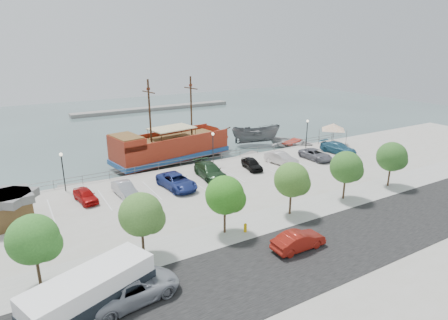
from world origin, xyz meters
TOP-DOWN VIEW (x-y plane):
  - ground at (0.00, 0.00)m, footprint 160.00×160.00m
  - land_slab at (0.00, -21.00)m, footprint 100.00×58.00m
  - street at (0.00, -16.00)m, footprint 100.00×8.00m
  - sidewalk at (0.00, -10.00)m, footprint 100.00×4.00m
  - seawall_railing at (0.00, 7.80)m, footprint 50.00×0.06m
  - far_shore at (10.00, 55.00)m, footprint 40.00×3.00m
  - pirate_ship at (-1.57, 13.53)m, footprint 19.68×8.42m
  - patrol_boat at (12.48, 14.60)m, footprint 8.40×6.07m
  - speedboat at (16.37, 10.02)m, footprint 7.27×8.38m
  - dock_west at (-15.35, 9.20)m, footprint 6.70×2.93m
  - dock_mid at (6.64, 9.20)m, footprint 6.69×4.02m
  - dock_east at (16.97, 9.20)m, footprint 7.39×4.41m
  - shed at (-23.18, 0.75)m, footprint 3.88×3.88m
  - canopy_tent at (20.63, 5.72)m, footprint 4.74×4.74m
  - street_van at (-17.14, -14.48)m, footprint 6.08×3.36m
  - street_sedan at (-4.45, -15.09)m, footprint 4.40×1.54m
  - shuttle_bus at (-19.63, -14.50)m, footprint 7.99×5.17m
  - fire_hydrant at (-6.46, -10.80)m, footprint 0.28×0.28m
  - lamp_post_left at (-18.00, 6.50)m, footprint 0.36×0.36m
  - lamp_post_mid at (0.00, 6.50)m, footprint 0.36×0.36m
  - lamp_post_right at (16.00, 6.50)m, footprint 0.36×0.36m
  - tree_a at (-21.85, -10.07)m, footprint 3.30×3.20m
  - tree_b at (-14.85, -10.07)m, footprint 3.30×3.20m
  - tree_c at (-7.85, -10.07)m, footprint 3.30×3.20m
  - tree_d at (-0.85, -10.07)m, footprint 3.30×3.20m
  - tree_e at (6.15, -10.07)m, footprint 3.30×3.20m
  - tree_f at (13.15, -10.07)m, footprint 3.30×3.20m
  - parked_car_a at (-16.68, 2.57)m, footprint 2.14×4.08m
  - parked_car_b at (-12.86, 2.15)m, footprint 1.83×4.43m
  - parked_car_c at (-7.39, 1.29)m, footprint 3.20×5.90m
  - parked_car_d at (-2.69, 2.43)m, footprint 2.79×5.92m
  - parked_car_e at (3.32, 2.46)m, footprint 2.36×4.29m
  - parked_car_f at (7.73, 2.13)m, footprint 2.53×4.91m
  - parked_car_g at (13.05, 1.42)m, footprint 2.43×5.00m
  - parked_car_h at (17.98, 2.00)m, footprint 3.21×5.71m

SIDE VIEW (x-z plane):
  - ground at x=0.00m, z-range -1.00..-1.00m
  - dock_mid at x=6.64m, z-range -1.00..-0.63m
  - dock_west at x=-15.35m, z-range -1.00..-0.63m
  - dock_east at x=16.97m, z-range -1.00..-0.59m
  - land_slab at x=0.00m, z-range -1.20..0.00m
  - far_shore at x=10.00m, z-range -1.00..-0.20m
  - speedboat at x=16.37m, z-range -1.00..0.45m
  - street at x=0.00m, z-range -0.01..0.03m
  - sidewalk at x=0.00m, z-range -0.01..0.04m
  - fire_hydrant at x=-6.46m, z-range 0.04..0.85m
  - seawall_railing at x=0.00m, z-range 0.03..1.03m
  - patrol_boat at x=12.48m, z-range -1.00..2.05m
  - parked_car_a at x=-16.68m, z-range 0.00..1.32m
  - parked_car_g at x=13.05m, z-range 0.00..1.37m
  - parked_car_e at x=3.32m, z-range 0.00..1.38m
  - parked_car_b at x=-12.86m, z-range 0.00..1.43m
  - street_sedan at x=-4.45m, z-range 0.00..1.45m
  - parked_car_f at x=7.73m, z-range 0.00..1.54m
  - parked_car_h at x=17.98m, z-range 0.00..1.56m
  - parked_car_c at x=-7.39m, z-range 0.00..1.57m
  - street_van at x=-17.14m, z-range 0.00..1.61m
  - parked_car_d at x=-2.69m, z-range 0.00..1.67m
  - pirate_ship at x=-1.57m, z-range -5.07..7.16m
  - shuttle_bus at x=-19.63m, z-range -0.04..2.61m
  - shed at x=-23.18m, z-range 0.09..2.98m
  - lamp_post_left at x=-18.00m, z-range 0.80..5.08m
  - lamp_post_mid at x=0.00m, z-range 0.80..5.08m
  - lamp_post_right at x=16.00m, z-range 0.80..5.08m
  - tree_a at x=-21.85m, z-range 0.80..5.80m
  - tree_b at x=-14.85m, z-range 0.80..5.80m
  - tree_c at x=-7.85m, z-range 0.80..5.80m
  - tree_d at x=-0.85m, z-range 0.80..5.80m
  - tree_e at x=6.15m, z-range 0.80..5.80m
  - tree_f at x=13.15m, z-range 0.80..5.80m
  - canopy_tent at x=20.63m, z-range 1.43..5.31m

